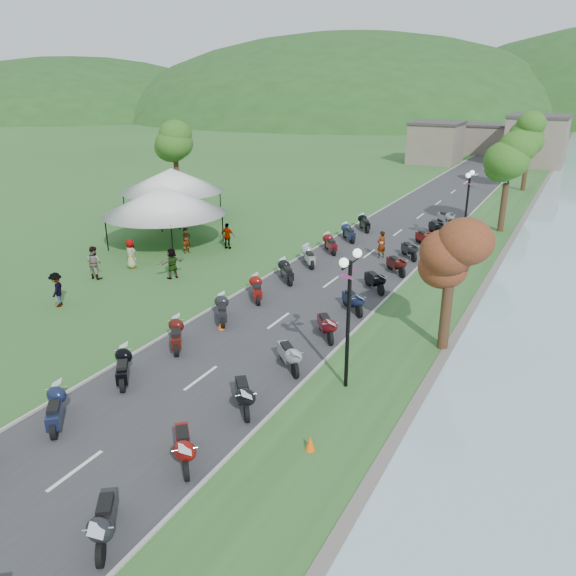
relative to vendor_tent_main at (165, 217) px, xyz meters
The scene contains 11 objects.
road 16.58m from the vendor_tent_main, 39.83° to the left, with size 7.00×120.00×0.02m, color #353538.
hills_backdrop 171.02m from the vendor_tent_main, 85.76° to the left, with size 360.00×120.00×76.00m, color #285621, non-canonical shape.
far_building 56.55m from the vendor_tent_main, 79.16° to the left, with size 18.00×16.00×5.00m, color #786A5D.
moto_row_left 16.98m from the vendor_tent_main, 52.46° to the right, with size 2.60×49.14×1.10m, color #331411, non-canonical shape.
moto_row_right 16.02m from the vendor_tent_main, 17.42° to the right, with size 2.60×41.08×1.10m, color #331411, non-canonical shape.
vendor_tent_main is the anchor object (origin of this frame).
vendor_tent_side 7.96m from the vendor_tent_main, 125.42° to the left, with size 5.35×5.35×4.00m, color silver, non-canonical shape.
tree_lakeside 21.12m from the vendor_tent_main, 18.49° to the right, with size 2.26×2.26×6.28m, color #377220, non-canonical shape.
pedestrian_a 3.04m from the vendor_tent_main, 17.51° to the right, with size 0.60×0.44×1.64m, color slate.
pedestrian_b 7.35m from the vendor_tent_main, 84.46° to the right, with size 0.90×0.50×1.86m, color slate.
pedestrian_c 11.31m from the vendor_tent_main, 78.71° to the right, with size 1.11×0.46×1.72m, color slate.
Camera 1 is at (11.54, 1.22, 10.48)m, focal length 35.00 mm.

